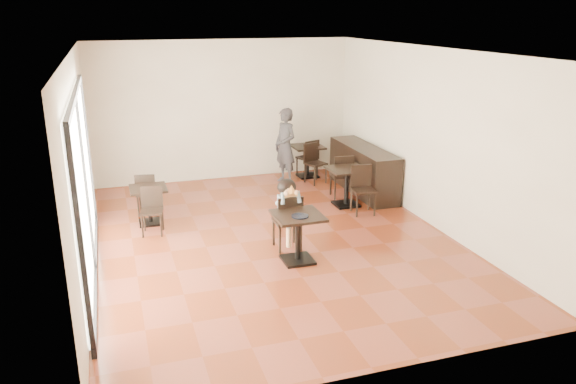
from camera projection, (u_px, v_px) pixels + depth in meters
name	position (u px, v px, depth m)	size (l,w,h in m)	color
floor	(273.00, 239.00, 9.79)	(6.00, 8.00, 0.01)	brown
ceiling	(271.00, 50.00, 8.81)	(6.00, 8.00, 0.01)	white
wall_back	(223.00, 111.00, 12.92)	(6.00, 0.01, 3.20)	silver
wall_front	(383.00, 238.00, 5.67)	(6.00, 0.01, 3.20)	silver
wall_left	(80.00, 164.00, 8.42)	(0.01, 8.00, 3.20)	silver
wall_right	(430.00, 138.00, 10.17)	(0.01, 8.00, 3.20)	silver
storefront_window	(83.00, 186.00, 8.04)	(0.04, 4.50, 2.60)	white
child_table	(298.00, 238.00, 8.80)	(0.75, 0.75, 0.79)	black
child_chair	(287.00, 221.00, 9.27)	(0.43, 0.43, 0.95)	black
child	(287.00, 214.00, 9.23)	(0.43, 0.60, 1.19)	slate
plate	(300.00, 216.00, 8.58)	(0.27, 0.27, 0.02)	black
pizza_slice	(291.00, 193.00, 8.93)	(0.28, 0.21, 0.06)	#D6B666
adult_patron	(285.00, 146.00, 12.77)	(0.63, 0.41, 1.72)	#39383E
cafe_table_mid	(346.00, 187.00, 11.37)	(0.74, 0.74, 0.78)	black
cafe_table_left	(149.00, 206.00, 10.40)	(0.66, 0.66, 0.70)	black
cafe_table_back	(307.00, 161.00, 13.38)	(0.71, 0.71, 0.75)	black
chair_mid_a	(341.00, 176.00, 11.88)	(0.42, 0.42, 0.94)	black
chair_mid_b	(363.00, 191.00, 10.88)	(0.42, 0.42, 0.94)	black
chair_left_a	(147.00, 193.00, 10.88)	(0.38, 0.38, 0.84)	black
chair_left_b	(152.00, 212.00, 9.88)	(0.38, 0.38, 0.84)	black
chair_back_a	(307.00, 158.00, 13.37)	(0.41, 0.41, 0.91)	black
chair_back_b	(316.00, 164.00, 12.86)	(0.41, 0.41, 0.91)	black
service_counter	(363.00, 169.00, 12.22)	(0.60, 2.40, 1.00)	black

